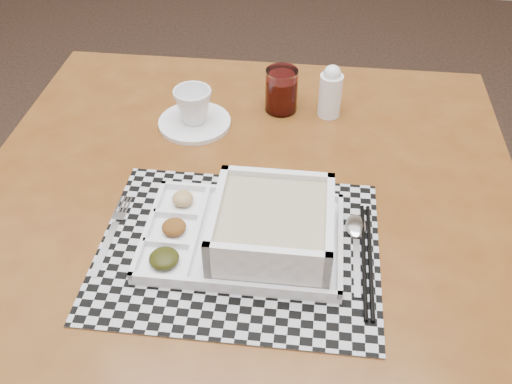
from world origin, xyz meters
TOP-DOWN VIEW (x-y plane):
  - floor at (0.00, 0.00)m, footprint 5.00×5.00m
  - dining_table at (0.62, -0.30)m, footprint 1.00×1.00m
  - placemat at (0.63, -0.42)m, footprint 0.45×0.36m
  - serving_tray at (0.67, -0.42)m, footprint 0.32×0.22m
  - fork at (0.42, -0.42)m, footprint 0.02×0.19m
  - spoon at (0.82, -0.37)m, footprint 0.04×0.18m
  - chopsticks at (0.84, -0.43)m, footprint 0.02×0.24m
  - saucer at (0.49, -0.09)m, footprint 0.15×0.15m
  - cup at (0.49, -0.09)m, footprint 0.09×0.09m
  - juice_glass at (0.67, -0.01)m, footprint 0.07×0.07m
  - creamer_bottle at (0.77, -0.02)m, footprint 0.05×0.05m

SIDE VIEW (x-z plane):
  - floor at x=0.00m, z-range 0.00..0.00m
  - dining_table at x=0.62m, z-range 0.30..1.04m
  - placemat at x=0.63m, z-range 0.75..0.75m
  - fork at x=0.42m, z-range 0.75..0.75m
  - saucer at x=0.49m, z-range 0.75..0.76m
  - spoon at x=0.82m, z-range 0.75..0.76m
  - chopsticks at x=0.84m, z-range 0.75..0.76m
  - serving_tray at x=0.67m, z-range 0.74..0.83m
  - juice_glass at x=0.67m, z-range 0.74..0.84m
  - cup at x=0.49m, z-range 0.76..0.83m
  - creamer_bottle at x=0.77m, z-range 0.74..0.86m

